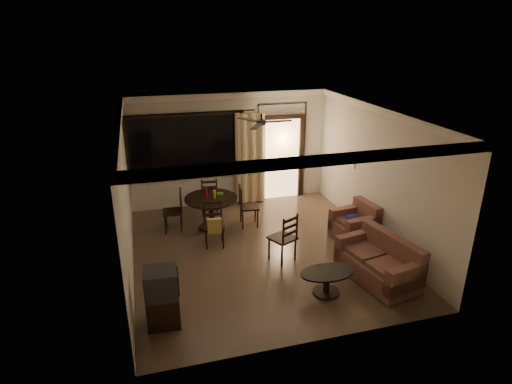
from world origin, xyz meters
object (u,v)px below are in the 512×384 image
object	(u,v)px
dining_table	(211,204)
armchair	(356,225)
dining_chair_east	(248,214)
dining_chair_west	(174,219)
sofa	(380,263)
coffee_table	(327,279)
tv_cabinet	(163,297)
dining_chair_north	(210,203)
dining_chair_south	(214,232)
side_chair	(283,246)

from	to	relation	value
dining_table	armchair	bearing A→B (deg)	-25.67
dining_chair_east	dining_chair_west	bearing A→B (deg)	90.00
sofa	coffee_table	bearing A→B (deg)	176.64
dining_table	sofa	xyz separation A→B (m)	(2.53, -2.89, -0.26)
tv_cabinet	dining_chair_north	bearing A→B (deg)	74.11
dining_chair_south	dining_chair_east	bearing A→B (deg)	45.70
dining_chair_south	sofa	xyz separation A→B (m)	(2.63, -2.04, 0.01)
tv_cabinet	coffee_table	size ratio (longest dim) A/B	1.00
tv_cabinet	coffee_table	xyz separation A→B (m)	(2.73, 0.08, -0.20)
dining_chair_west	dining_chair_north	xyz separation A→B (m)	(0.92, 0.69, 0.00)
dining_table	dining_chair_west	size ratio (longest dim) A/B	1.24
dining_table	sofa	size ratio (longest dim) A/B	0.72
dining_chair_east	dining_chair_south	size ratio (longest dim) A/B	1.00
side_chair	sofa	bearing A→B (deg)	117.36
dining_chair_north	tv_cabinet	size ratio (longest dim) A/B	1.01
armchair	coffee_table	world-z (taller)	armchair
armchair	side_chair	bearing A→B (deg)	-173.90
dining_chair_east	coffee_table	distance (m)	3.00
dining_chair_west	tv_cabinet	distance (m)	3.25
dining_chair_west	dining_chair_east	size ratio (longest dim) A/B	1.00
coffee_table	dining_table	bearing A→B (deg)	115.24
side_chair	dining_table	bearing A→B (deg)	-84.73
dining_chair_east	coffee_table	bearing A→B (deg)	-161.93
dining_chair_east	dining_chair_north	world-z (taller)	same
side_chair	tv_cabinet	bearing A→B (deg)	3.68
coffee_table	side_chair	size ratio (longest dim) A/B	0.94
dining_table	armchair	xyz separation A→B (m)	(2.85, -1.37, -0.25)
armchair	side_chair	distance (m)	1.83
dining_table	dining_chair_east	xyz separation A→B (m)	(0.83, -0.10, -0.30)
dining_chair_south	coffee_table	world-z (taller)	dining_chair_south
dining_chair_south	coffee_table	bearing A→B (deg)	-48.50
dining_table	armchair	size ratio (longest dim) A/B	1.33
dining_chair_west	dining_chair_north	size ratio (longest dim) A/B	1.00
dining_chair_north	sofa	distance (m)	4.41
dining_chair_south	sofa	distance (m)	3.33
dining_chair_north	coffee_table	xyz separation A→B (m)	(1.35, -3.82, -0.01)
dining_chair_east	dining_chair_south	world-z (taller)	same
dining_chair_east	armchair	bearing A→B (deg)	-115.74
dining_chair_south	side_chair	xyz separation A→B (m)	(1.17, -0.94, -0.01)
coffee_table	dining_chair_south	bearing A→B (deg)	125.01
dining_chair_west	armchair	world-z (taller)	dining_chair_west
coffee_table	side_chair	bearing A→B (deg)	106.20
dining_chair_west	armchair	distance (m)	3.97
dining_chair_north	coffee_table	bearing A→B (deg)	115.90
armchair	dining_chair_west	bearing A→B (deg)	151.18
dining_chair_north	sofa	xyz separation A→B (m)	(2.44, -3.67, 0.04)
sofa	dining_chair_east	bearing A→B (deg)	110.35
dining_chair_south	coffee_table	xyz separation A→B (m)	(1.53, -2.19, -0.03)
dining_table	coffee_table	size ratio (longest dim) A/B	1.24
dining_table	coffee_table	distance (m)	3.37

